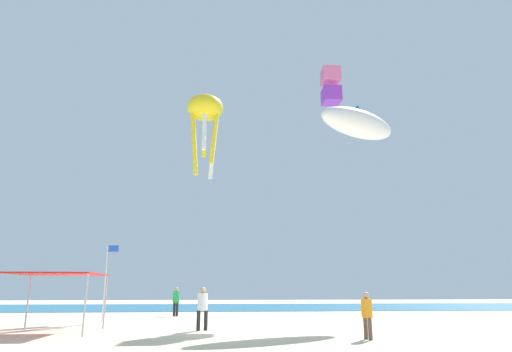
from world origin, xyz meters
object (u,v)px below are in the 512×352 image
person_near_tent (176,299)px  person_central (203,305)px  person_leftmost (367,311)px  kite_inflatable_white (358,123)px  canopy_tent (57,276)px  banner_flag (107,276)px  kite_box_pink (331,86)px  kite_octopus_yellow (205,112)px

person_near_tent → person_central: person_near_tent is taller
person_leftmost → kite_inflatable_white: (3.44, 9.65, 10.77)m
canopy_tent → banner_flag: banner_flag is taller
canopy_tent → kite_inflatable_white: (15.07, 6.16, 9.50)m
kite_box_pink → banner_flag: bearing=21.9°
person_central → kite_inflatable_white: size_ratio=0.28×
canopy_tent → person_near_tent: 11.62m
canopy_tent → banner_flag: bearing=84.3°
person_near_tent → kite_box_pink: kite_box_pink is taller
kite_octopus_yellow → person_leftmost: bearing=-159.0°
person_central → kite_box_pink: kite_box_pink is taller
canopy_tent → kite_octopus_yellow: kite_octopus_yellow is taller
canopy_tent → kite_octopus_yellow: bearing=65.3°
canopy_tent → kite_box_pink: (15.11, 11.95, 14.83)m
canopy_tent → person_leftmost: canopy_tent is taller
person_leftmost → banner_flag: 14.64m
person_leftmost → kite_octopus_yellow: (-6.21, 15.27, 13.47)m
person_near_tent → kite_box_pink: (11.14, 1.09, 15.97)m
banner_flag → kite_inflatable_white: kite_inflatable_white is taller
person_leftmost → person_central: size_ratio=0.89×
canopy_tent → person_near_tent: canopy_tent is taller
person_central → canopy_tent: bearing=171.0°
person_near_tent → person_central: bearing=-27.1°
person_near_tent → kite_box_pink: 19.50m
person_near_tent → banner_flag: bearing=-72.4°
banner_flag → kite_box_pink: kite_box_pink is taller
canopy_tent → kite_box_pink: size_ratio=1.15×
kite_octopus_yellow → kite_box_pink: (9.69, 0.17, 2.63)m
kite_inflatable_white → kite_box_pink: 7.87m
person_near_tent → kite_octopus_yellow: size_ratio=0.29×
canopy_tent → kite_octopus_yellow: 17.80m
kite_inflatable_white → person_leftmost: bearing=41.3°
kite_inflatable_white → person_near_tent: bearing=-52.0°
canopy_tent → banner_flag: 6.06m
kite_inflatable_white → kite_octopus_yellow: size_ratio=1.00×
banner_flag → person_central: bearing=-46.2°
kite_octopus_yellow → kite_box_pink: 10.04m
banner_flag → canopy_tent: bearing=-95.7°
kite_box_pink → kite_octopus_yellow: bearing=0.7°
person_leftmost → kite_box_pink: kite_box_pink is taller
person_central → banner_flag: banner_flag is taller
kite_box_pink → kite_inflatable_white: bearing=89.4°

